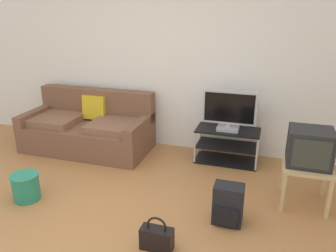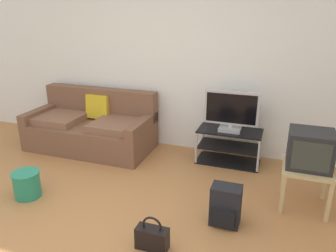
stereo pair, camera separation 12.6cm
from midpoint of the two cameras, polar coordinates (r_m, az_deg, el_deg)
ground_plane at (r=3.31m, az=-14.26°, el=-19.08°), size 9.00×9.80×0.02m
wall_back at (r=4.87m, az=-0.50°, el=11.76°), size 9.00×0.10×2.70m
couch at (r=5.13m, az=-14.12°, el=-0.41°), size 1.85×0.90×0.85m
tv_stand at (r=4.63m, az=9.35°, el=-3.31°), size 0.85×0.43×0.47m
flat_tv at (r=4.44m, az=9.67°, el=2.54°), size 0.71×0.22×0.54m
side_table at (r=3.82m, az=21.80°, el=-7.26°), size 0.50×0.50×0.47m
crt_tv at (r=3.73m, az=22.31°, el=-3.40°), size 0.44×0.39×0.39m
backpack at (r=3.39m, az=9.22°, el=-13.20°), size 0.29×0.27×0.41m
handbag at (r=3.09m, az=-3.17°, el=-18.64°), size 0.29×0.13×0.33m
cleaning_bucket at (r=4.08m, az=-24.09°, el=-9.44°), size 0.31×0.31×0.30m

